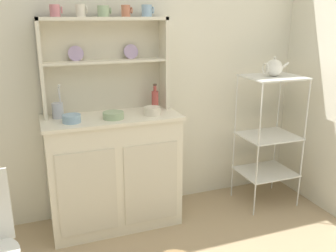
{
  "coord_description": "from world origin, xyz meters",
  "views": [
    {
      "loc": [
        -0.62,
        -1.22,
        1.58
      ],
      "look_at": [
        0.25,
        1.12,
        0.84
      ],
      "focal_mm": 39.51,
      "sensor_mm": 36.0,
      "label": 1
    }
  ],
  "objects_px": {
    "hutch_cabinet": "(114,170)",
    "hutch_shelf_unit": "(104,58)",
    "porcelain_teapot": "(274,68)",
    "bowl_mixing_large": "(72,119)",
    "cup_rose_0": "(55,11)",
    "utensil_jar": "(58,110)",
    "jam_bottle": "(155,99)",
    "bakers_rack": "(269,128)"
  },
  "relations": [
    {
      "from": "bakers_rack",
      "to": "cup_rose_0",
      "type": "xyz_separation_m",
      "value": [
        -1.63,
        0.23,
        0.94
      ]
    },
    {
      "from": "bakers_rack",
      "to": "bowl_mixing_large",
      "type": "bearing_deg",
      "value": 178.79
    },
    {
      "from": "bakers_rack",
      "to": "porcelain_teapot",
      "type": "bearing_deg",
      "value": -180.0
    },
    {
      "from": "hutch_shelf_unit",
      "to": "cup_rose_0",
      "type": "bearing_deg",
      "value": -172.8
    },
    {
      "from": "hutch_cabinet",
      "to": "bakers_rack",
      "type": "xyz_separation_m",
      "value": [
        1.31,
        -0.11,
        0.23
      ]
    },
    {
      "from": "hutch_cabinet",
      "to": "cup_rose_0",
      "type": "height_order",
      "value": "cup_rose_0"
    },
    {
      "from": "bowl_mixing_large",
      "to": "utensil_jar",
      "type": "bearing_deg",
      "value": 116.88
    },
    {
      "from": "hutch_cabinet",
      "to": "bowl_mixing_large",
      "type": "height_order",
      "value": "bowl_mixing_large"
    },
    {
      "from": "jam_bottle",
      "to": "utensil_jar",
      "type": "distance_m",
      "value": 0.73
    },
    {
      "from": "hutch_shelf_unit",
      "to": "porcelain_teapot",
      "type": "bearing_deg",
      "value": -11.68
    },
    {
      "from": "hutch_shelf_unit",
      "to": "cup_rose_0",
      "type": "height_order",
      "value": "cup_rose_0"
    },
    {
      "from": "bowl_mixing_large",
      "to": "jam_bottle",
      "type": "bearing_deg",
      "value": 13.67
    },
    {
      "from": "hutch_shelf_unit",
      "to": "jam_bottle",
      "type": "bearing_deg",
      "value": -11.84
    },
    {
      "from": "hutch_shelf_unit",
      "to": "utensil_jar",
      "type": "bearing_deg",
      "value": -166.84
    },
    {
      "from": "hutch_cabinet",
      "to": "porcelain_teapot",
      "type": "height_order",
      "value": "porcelain_teapot"
    },
    {
      "from": "hutch_cabinet",
      "to": "hutch_shelf_unit",
      "type": "distance_m",
      "value": 0.85
    },
    {
      "from": "utensil_jar",
      "to": "porcelain_teapot",
      "type": "xyz_separation_m",
      "value": [
        1.67,
        -0.18,
        0.24
      ]
    },
    {
      "from": "bakers_rack",
      "to": "cup_rose_0",
      "type": "bearing_deg",
      "value": 172.01
    },
    {
      "from": "hutch_shelf_unit",
      "to": "cup_rose_0",
      "type": "relative_size",
      "value": 11.12
    },
    {
      "from": "hutch_cabinet",
      "to": "bowl_mixing_large",
      "type": "bearing_deg",
      "value": -165.8
    },
    {
      "from": "hutch_shelf_unit",
      "to": "jam_bottle",
      "type": "height_order",
      "value": "hutch_shelf_unit"
    },
    {
      "from": "hutch_cabinet",
      "to": "porcelain_teapot",
      "type": "distance_m",
      "value": 1.5
    },
    {
      "from": "cup_rose_0",
      "to": "bowl_mixing_large",
      "type": "bearing_deg",
      "value": -80.05
    },
    {
      "from": "hutch_cabinet",
      "to": "jam_bottle",
      "type": "distance_m",
      "value": 0.63
    },
    {
      "from": "hutch_cabinet",
      "to": "bakers_rack",
      "type": "height_order",
      "value": "bakers_rack"
    },
    {
      "from": "jam_bottle",
      "to": "utensil_jar",
      "type": "bearing_deg",
      "value": -179.32
    },
    {
      "from": "hutch_cabinet",
      "to": "utensil_jar",
      "type": "height_order",
      "value": "utensil_jar"
    },
    {
      "from": "hutch_cabinet",
      "to": "porcelain_teapot",
      "type": "bearing_deg",
      "value": -4.68
    },
    {
      "from": "hutch_shelf_unit",
      "to": "bakers_rack",
      "type": "distance_m",
      "value": 1.47
    },
    {
      "from": "bowl_mixing_large",
      "to": "jam_bottle",
      "type": "distance_m",
      "value": 0.68
    },
    {
      "from": "bowl_mixing_large",
      "to": "jam_bottle",
      "type": "height_order",
      "value": "jam_bottle"
    },
    {
      "from": "hutch_cabinet",
      "to": "cup_rose_0",
      "type": "relative_size",
      "value": 11.94
    },
    {
      "from": "bakers_rack",
      "to": "porcelain_teapot",
      "type": "xyz_separation_m",
      "value": [
        -0.0,
        -0.0,
        0.5
      ]
    },
    {
      "from": "porcelain_teapot",
      "to": "jam_bottle",
      "type": "bearing_deg",
      "value": 168.39
    },
    {
      "from": "cup_rose_0",
      "to": "utensil_jar",
      "type": "height_order",
      "value": "cup_rose_0"
    },
    {
      "from": "hutch_shelf_unit",
      "to": "hutch_cabinet",
      "type": "bearing_deg",
      "value": -90.0
    },
    {
      "from": "bowl_mixing_large",
      "to": "utensil_jar",
      "type": "relative_size",
      "value": 0.52
    },
    {
      "from": "utensil_jar",
      "to": "bowl_mixing_large",
      "type": "bearing_deg",
      "value": -63.12
    },
    {
      "from": "porcelain_teapot",
      "to": "bowl_mixing_large",
      "type": "bearing_deg",
      "value": 178.79
    },
    {
      "from": "bakers_rack",
      "to": "bowl_mixing_large",
      "type": "relative_size",
      "value": 8.88
    },
    {
      "from": "bakers_rack",
      "to": "bowl_mixing_large",
      "type": "xyz_separation_m",
      "value": [
        -1.6,
        0.03,
        0.23
      ]
    },
    {
      "from": "cup_rose_0",
      "to": "jam_bottle",
      "type": "distance_m",
      "value": 0.95
    }
  ]
}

